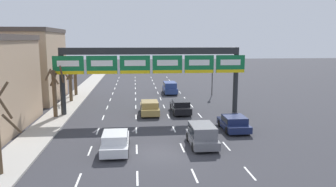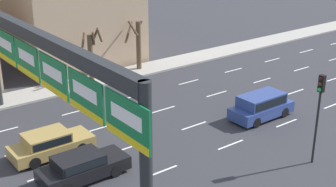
{
  "view_description": "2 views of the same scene",
  "coord_description": "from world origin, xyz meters",
  "px_view_note": "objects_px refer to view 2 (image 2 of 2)",
  "views": [
    {
      "loc": [
        -1.69,
        -21.64,
        7.79
      ],
      "look_at": [
        1.35,
        8.29,
        2.81
      ],
      "focal_mm": 35.0,
      "sensor_mm": 36.0,
      "label": 1
    },
    {
      "loc": [
        22.16,
        3.35,
        12.59
      ],
      "look_at": [
        2.71,
        18.11,
        3.2
      ],
      "focal_mm": 50.0,
      "sensor_mm": 36.0,
      "label": 2
    }
  ],
  "objects_px": {
    "tree_bare_closest": "(91,52)",
    "tree_bare_furthest": "(137,42)",
    "car_gold": "(50,143)",
    "suv_blue": "(261,105)",
    "sign_gantry": "(44,62)",
    "traffic_light_near_gantry": "(319,102)",
    "car_black": "(82,166)"
  },
  "relations": [
    {
      "from": "sign_gantry",
      "to": "traffic_light_near_gantry",
      "type": "distance_m",
      "value": 14.32
    },
    {
      "from": "suv_blue",
      "to": "traffic_light_near_gantry",
      "type": "bearing_deg",
      "value": -21.24
    },
    {
      "from": "car_gold",
      "to": "sign_gantry",
      "type": "bearing_deg",
      "value": 18.27
    },
    {
      "from": "suv_blue",
      "to": "traffic_light_near_gantry",
      "type": "distance_m",
      "value": 6.68
    },
    {
      "from": "car_gold",
      "to": "car_black",
      "type": "xyz_separation_m",
      "value": [
        3.32,
        0.26,
        -0.01
      ]
    },
    {
      "from": "car_black",
      "to": "sign_gantry",
      "type": "bearing_deg",
      "value": -176.44
    },
    {
      "from": "traffic_light_near_gantry",
      "to": "tree_bare_closest",
      "type": "bearing_deg",
      "value": -170.63
    },
    {
      "from": "car_gold",
      "to": "traffic_light_near_gantry",
      "type": "distance_m",
      "value": 14.64
    },
    {
      "from": "car_black",
      "to": "traffic_light_near_gantry",
      "type": "height_order",
      "value": "traffic_light_near_gantry"
    },
    {
      "from": "tree_bare_furthest",
      "to": "car_black",
      "type": "bearing_deg",
      "value": -42.81
    },
    {
      "from": "tree_bare_closest",
      "to": "tree_bare_furthest",
      "type": "relative_size",
      "value": 1.07
    },
    {
      "from": "sign_gantry",
      "to": "car_black",
      "type": "xyz_separation_m",
      "value": [
        3.12,
        0.19,
        -4.76
      ]
    },
    {
      "from": "car_black",
      "to": "tree_bare_furthest",
      "type": "height_order",
      "value": "tree_bare_furthest"
    },
    {
      "from": "car_gold",
      "to": "suv_blue",
      "type": "bearing_deg",
      "value": 74.87
    },
    {
      "from": "tree_bare_closest",
      "to": "tree_bare_furthest",
      "type": "bearing_deg",
      "value": 93.7
    },
    {
      "from": "sign_gantry",
      "to": "car_gold",
      "type": "relative_size",
      "value": 4.31
    },
    {
      "from": "traffic_light_near_gantry",
      "to": "car_black",
      "type": "bearing_deg",
      "value": -119.2
    },
    {
      "from": "sign_gantry",
      "to": "suv_blue",
      "type": "bearing_deg",
      "value": 75.63
    },
    {
      "from": "car_gold",
      "to": "tree_bare_closest",
      "type": "bearing_deg",
      "value": 140.39
    },
    {
      "from": "traffic_light_near_gantry",
      "to": "suv_blue",
      "type": "bearing_deg",
      "value": 158.76
    },
    {
      "from": "car_black",
      "to": "tree_bare_closest",
      "type": "relative_size",
      "value": 1.03
    },
    {
      "from": "car_gold",
      "to": "suv_blue",
      "type": "distance_m",
      "value": 13.66
    },
    {
      "from": "suv_blue",
      "to": "sign_gantry",
      "type": "bearing_deg",
      "value": -104.37
    },
    {
      "from": "car_gold",
      "to": "car_black",
      "type": "relative_size",
      "value": 1.0
    },
    {
      "from": "sign_gantry",
      "to": "suv_blue",
      "type": "relative_size",
      "value": 4.4
    },
    {
      "from": "sign_gantry",
      "to": "tree_bare_closest",
      "type": "distance_m",
      "value": 12.82
    },
    {
      "from": "car_gold",
      "to": "car_black",
      "type": "distance_m",
      "value": 3.33
    },
    {
      "from": "sign_gantry",
      "to": "suv_blue",
      "type": "xyz_separation_m",
      "value": [
        3.36,
        13.12,
        -4.58
      ]
    },
    {
      "from": "car_black",
      "to": "tree_bare_closest",
      "type": "distance_m",
      "value": 14.99
    },
    {
      "from": "sign_gantry",
      "to": "tree_bare_furthest",
      "type": "bearing_deg",
      "value": 129.01
    },
    {
      "from": "sign_gantry",
      "to": "traffic_light_near_gantry",
      "type": "bearing_deg",
      "value": 50.14
    },
    {
      "from": "car_black",
      "to": "traffic_light_near_gantry",
      "type": "bearing_deg",
      "value": 60.8
    }
  ]
}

